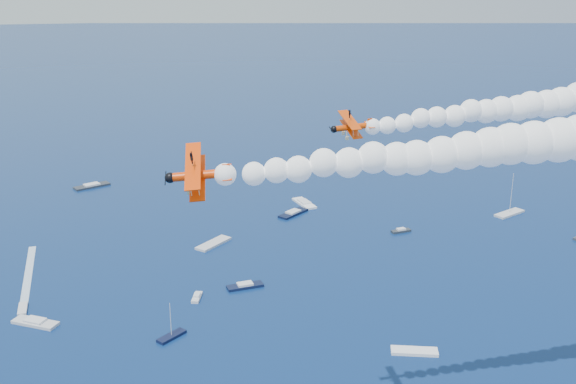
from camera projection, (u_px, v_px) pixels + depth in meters
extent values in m
cube|color=silver|center=(23.00, 309.00, 165.55)|extent=(2.52, 6.50, 0.70)
cube|color=silver|center=(197.00, 297.00, 171.35)|extent=(3.34, 5.98, 0.70)
cube|color=white|center=(414.00, 351.00, 147.37)|extent=(10.52, 6.00, 0.70)
cube|color=black|center=(293.00, 213.00, 229.59)|extent=(11.53, 10.33, 0.70)
cube|color=#292E37|center=(92.00, 186.00, 258.10)|extent=(13.70, 9.49, 0.70)
cube|color=silver|center=(35.00, 323.00, 159.20)|extent=(11.31, 8.75, 0.70)
cube|color=black|center=(245.00, 286.00, 177.35)|extent=(9.74, 4.33, 0.70)
cube|color=black|center=(172.00, 336.00, 153.35)|extent=(6.98, 6.31, 0.70)
cube|color=#292F37|center=(401.00, 231.00, 214.26)|extent=(6.57, 3.11, 0.70)
cube|color=white|center=(304.00, 203.00, 239.28)|extent=(6.47, 12.76, 0.70)
cube|color=silver|center=(213.00, 243.00, 204.68)|extent=(11.69, 11.45, 0.70)
cube|color=silver|center=(509.00, 213.00, 229.59)|extent=(12.36, 8.56, 0.70)
cube|color=white|center=(29.00, 273.00, 185.86)|extent=(4.89, 38.04, 0.04)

